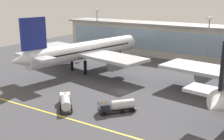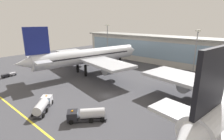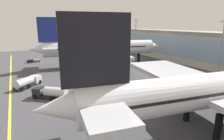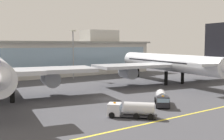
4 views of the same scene
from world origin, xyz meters
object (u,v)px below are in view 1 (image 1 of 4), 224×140
at_px(apron_light_mast_west, 208,34).
at_px(apron_light_mast_centre, 97,24).
at_px(baggage_tug_near, 116,106).
at_px(airliner_near_left, 85,51).
at_px(fuel_tanker_truck, 65,101).

bearing_deg(apron_light_mast_west, apron_light_mast_centre, 179.55).
relative_size(baggage_tug_near, apron_light_mast_west, 0.44).
bearing_deg(apron_light_mast_centre, airliner_near_left, -62.93).
bearing_deg(fuel_tanker_truck, apron_light_mast_west, -61.26).
height_order(airliner_near_left, fuel_tanker_truck, airliner_near_left).
relative_size(apron_light_mast_west, apron_light_mast_centre, 0.93).
bearing_deg(baggage_tug_near, apron_light_mast_west, -145.75).
relative_size(airliner_near_left, apron_light_mast_west, 3.03).
bearing_deg(fuel_tanker_truck, baggage_tug_near, -115.24).
distance_m(fuel_tanker_truck, apron_light_mast_west, 62.52).
bearing_deg(baggage_tug_near, apron_light_mast_centre, -100.05).
bearing_deg(apron_light_mast_centre, baggage_tug_near, -51.66).
xyz_separation_m(baggage_tug_near, apron_light_mast_centre, (-43.42, 54.90, 12.06)).
bearing_deg(apron_light_mast_west, fuel_tanker_truck, -108.21).
distance_m(airliner_near_left, apron_light_mast_centre, 32.71).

